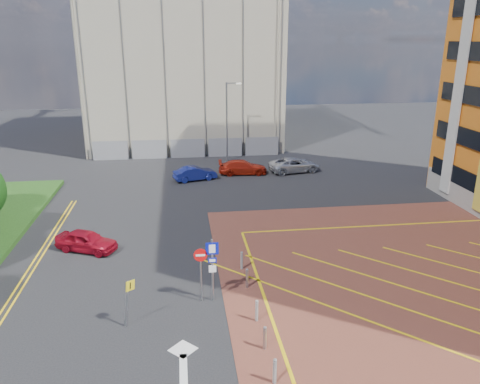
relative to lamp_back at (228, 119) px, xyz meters
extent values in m
plane|color=black|center=(-4.08, -28.00, -4.36)|extent=(140.00, 140.00, 0.00)
cylinder|color=#9EA0A8|center=(-0.08, 0.00, -0.36)|extent=(0.16, 0.16, 8.00)
cylinder|color=#9EA0A8|center=(0.52, 0.00, 3.52)|extent=(1.20, 0.10, 0.10)
cube|color=silver|center=(1.12, 0.00, 3.49)|extent=(0.50, 0.15, 0.12)
cylinder|color=#9EA0A8|center=(-3.58, -27.00, -2.76)|extent=(0.10, 0.10, 3.20)
cube|color=#09139E|center=(-3.58, -27.03, -1.61)|extent=(0.60, 0.04, 0.60)
cube|color=white|center=(-3.58, -27.05, -1.61)|extent=(0.30, 0.02, 0.42)
cube|color=#09139E|center=(-3.58, -27.03, -2.21)|extent=(0.40, 0.04, 0.25)
cube|color=white|center=(-3.58, -27.05, -2.21)|extent=(0.28, 0.02, 0.14)
cube|color=white|center=(-3.58, -27.03, -2.66)|extent=(0.35, 0.04, 0.35)
cylinder|color=#9EA0A8|center=(-4.13, -27.00, -3.01)|extent=(0.08, 0.08, 2.70)
cylinder|color=red|center=(-4.13, -27.03, -1.91)|extent=(0.64, 0.04, 0.64)
cube|color=white|center=(-4.13, -27.05, -1.91)|extent=(0.44, 0.02, 0.10)
cylinder|color=#9EA0A8|center=(-7.43, -28.65, -3.26)|extent=(0.37, 0.08, 2.19)
cube|color=yellow|center=(-7.21, -28.68, -2.36)|extent=(0.39, 0.39, 0.50)
cylinder|color=black|center=(-1.78, -33.00, -3.89)|extent=(0.14, 0.14, 0.90)
cylinder|color=#9EA0A8|center=(-1.78, -31.00, -3.89)|extent=(0.14, 0.14, 0.90)
cylinder|color=black|center=(-1.78, -29.00, -3.89)|extent=(0.14, 0.14, 0.90)
cylinder|color=#9EA0A8|center=(-1.78, -26.00, -3.89)|extent=(0.14, 0.14, 0.90)
cylinder|color=black|center=(-1.78, -24.00, -3.89)|extent=(0.14, 0.14, 0.90)
cube|color=#AEA48E|center=(-4.08, 12.00, 6.64)|extent=(21.20, 19.20, 22.00)
cube|color=gray|center=(-3.08, 2.00, -3.36)|extent=(21.60, 0.06, 2.00)
imported|color=#A30D21|center=(-10.60, -20.44, -3.73)|extent=(3.97, 2.86, 1.26)
imported|color=navy|center=(-3.64, -6.56, -3.73)|extent=(4.03, 2.36, 1.26)
imported|color=#AF1F0F|center=(0.85, -5.08, -3.71)|extent=(4.58, 2.07, 1.30)
imported|color=#B5B6BC|center=(5.81, -4.97, -3.68)|extent=(5.21, 3.13, 1.35)
camera|label=1|loc=(-4.86, -46.82, 7.62)|focal=35.00mm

